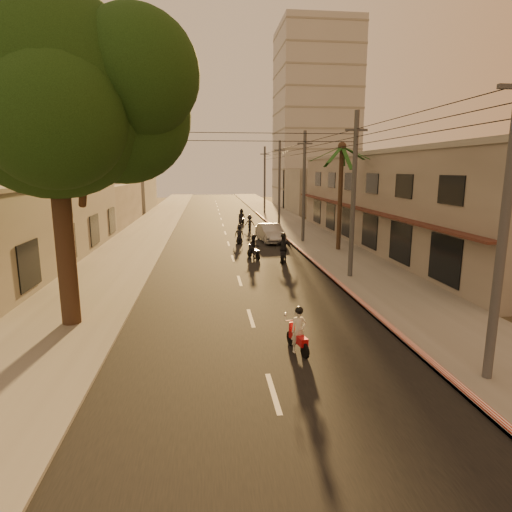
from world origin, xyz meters
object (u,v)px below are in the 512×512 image
(scooter_far_a, at_px, (239,235))
(palm_tree, at_px, (342,153))
(scooter_red, at_px, (298,332))
(parked_car, at_px, (270,233))
(scooter_far_c, at_px, (242,217))
(scooter_far_b, at_px, (250,223))
(scooter_mid_a, at_px, (254,248))
(broadleaf_tree, at_px, (65,97))
(scooter_mid_b, at_px, (283,249))

(scooter_far_a, bearing_deg, palm_tree, -18.84)
(scooter_red, bearing_deg, scooter_far_a, 77.92)
(parked_car, height_order, scooter_far_c, scooter_far_c)
(scooter_far_a, height_order, scooter_far_c, scooter_far_c)
(scooter_far_b, bearing_deg, scooter_mid_a, -87.36)
(broadleaf_tree, height_order, scooter_red, broadleaf_tree)
(palm_tree, height_order, parked_car, palm_tree)
(broadleaf_tree, distance_m, palm_tree, 20.18)
(scooter_red, distance_m, scooter_far_c, 34.27)
(scooter_mid_a, xyz_separation_m, scooter_far_c, (0.70, 19.09, -0.00))
(scooter_far_c, bearing_deg, scooter_red, -105.10)
(broadleaf_tree, relative_size, palm_tree, 1.48)
(broadleaf_tree, bearing_deg, scooter_far_a, 67.18)
(scooter_far_c, bearing_deg, scooter_far_a, -109.05)
(scooter_far_b, bearing_deg, broadleaf_tree, -102.68)
(scooter_mid_a, distance_m, scooter_far_a, 6.26)
(broadleaf_tree, relative_size, scooter_mid_a, 7.16)
(parked_car, bearing_deg, scooter_far_c, 90.50)
(scooter_mid_a, bearing_deg, parked_car, 51.16)
(scooter_far_a, height_order, scooter_far_b, scooter_far_a)
(scooter_red, xyz_separation_m, scooter_mid_b, (1.96, 13.89, 0.17))
(scooter_far_c, bearing_deg, scooter_mid_a, -105.72)
(scooter_red, xyz_separation_m, scooter_far_b, (1.26, 28.84, 0.02))
(scooter_mid_b, bearing_deg, palm_tree, 48.04)
(broadleaf_tree, relative_size, scooter_far_c, 7.08)
(broadleaf_tree, bearing_deg, scooter_far_b, 70.19)
(scooter_mid_a, bearing_deg, scooter_mid_b, -57.24)
(broadleaf_tree, bearing_deg, parked_car, 61.08)
(scooter_mid_b, height_order, scooter_far_a, scooter_mid_b)
(palm_tree, xyz_separation_m, scooter_red, (-6.77, -17.43, -6.44))
(palm_tree, xyz_separation_m, scooter_mid_a, (-6.58, -2.26, -6.38))
(parked_car, bearing_deg, scooter_mid_a, -113.33)
(scooter_red, distance_m, scooter_mid_b, 14.03)
(scooter_mid_a, relative_size, parked_car, 0.36)
(broadleaf_tree, distance_m, scooter_mid_a, 16.07)
(scooter_mid_a, relative_size, scooter_mid_b, 0.86)
(scooter_red, xyz_separation_m, scooter_far_c, (0.88, 34.26, 0.07))
(scooter_mid_b, xyz_separation_m, scooter_far_a, (-2.30, 7.52, -0.15))
(palm_tree, bearing_deg, broadleaf_tree, -136.52)
(broadleaf_tree, height_order, parked_car, broadleaf_tree)
(scooter_red, distance_m, scooter_mid_a, 15.17)
(parked_car, bearing_deg, scooter_far_a, -175.15)
(palm_tree, relative_size, parked_car, 1.74)
(scooter_mid_a, distance_m, scooter_far_b, 13.72)
(broadleaf_tree, height_order, scooter_far_c, broadleaf_tree)
(scooter_far_b, distance_m, parked_car, 7.01)
(scooter_far_a, xyz_separation_m, scooter_far_c, (1.22, 12.85, 0.05))
(palm_tree, distance_m, scooter_far_a, 10.37)
(palm_tree, bearing_deg, scooter_red, -111.22)
(scooter_mid_b, distance_m, scooter_far_c, 20.40)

